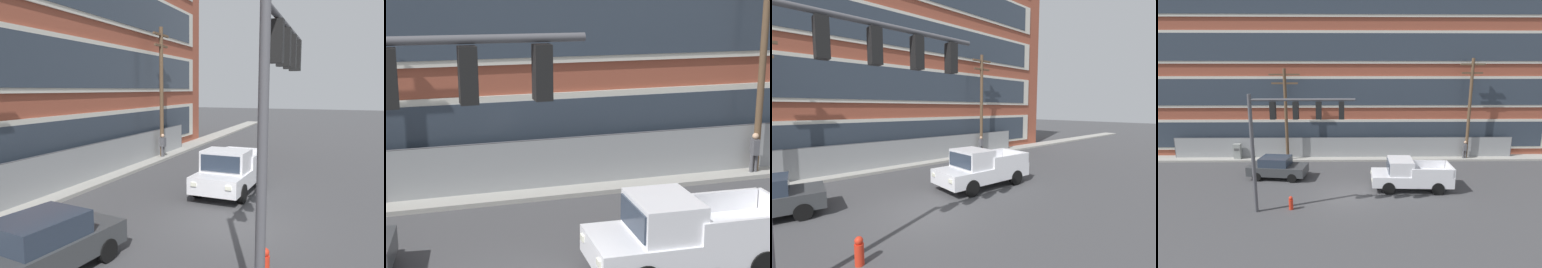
% 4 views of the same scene
% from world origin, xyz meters
% --- Properties ---
extents(ground_plane, '(160.00, 160.00, 0.00)m').
position_xyz_m(ground_plane, '(0.00, 0.00, 0.00)').
color(ground_plane, '#424244').
extents(sidewalk_building_side, '(80.00, 1.64, 0.16)m').
position_xyz_m(sidewalk_building_side, '(0.00, 7.98, 0.08)').
color(sidewalk_building_side, '#9E9B93').
rests_on(sidewalk_building_side, ground).
extents(brick_mill_building, '(45.07, 8.95, 19.17)m').
position_xyz_m(brick_mill_building, '(-1.94, 12.97, 9.60)').
color(brick_mill_building, brown).
rests_on(brick_mill_building, ground).
extents(chain_link_fence, '(29.62, 0.06, 1.93)m').
position_xyz_m(chain_link_fence, '(-0.11, 8.11, 0.98)').
color(chain_link_fence, gray).
rests_on(chain_link_fence, ground).
extents(traffic_signal_mast, '(5.53, 0.43, 6.47)m').
position_xyz_m(traffic_signal_mast, '(-3.07, -2.01, 4.83)').
color(traffic_signal_mast, '#4C4C51').
rests_on(traffic_signal_mast, ground).
extents(pickup_truck_white, '(5.25, 2.34, 2.02)m').
position_xyz_m(pickup_truck_white, '(4.18, 1.16, 0.95)').
color(pickup_truck_white, silver).
rests_on(pickup_truck_white, ground).
extents(sedan_dark_grey, '(4.30, 2.30, 1.56)m').
position_xyz_m(sedan_dark_grey, '(-4.92, 3.33, 0.80)').
color(sedan_dark_grey, '#383A3D').
rests_on(sedan_dark_grey, ground).
extents(utility_pole_near_corner, '(2.54, 0.26, 7.82)m').
position_xyz_m(utility_pole_near_corner, '(-4.96, 7.48, 4.37)').
color(utility_pole_near_corner, brown).
rests_on(utility_pole_near_corner, ground).
extents(utility_pole_midblock, '(2.03, 0.26, 8.65)m').
position_xyz_m(utility_pole_midblock, '(10.54, 7.73, 4.72)').
color(utility_pole_midblock, brown).
rests_on(utility_pole_midblock, ground).
extents(electrical_cabinet, '(0.58, 0.46, 1.46)m').
position_xyz_m(electrical_cabinet, '(-9.33, 7.71, 0.73)').
color(electrical_cabinet, '#939993').
rests_on(electrical_cabinet, ground).
extents(pedestrian_near_cabinet, '(0.32, 0.44, 1.69)m').
position_xyz_m(pedestrian_near_cabinet, '(10.37, 7.59, 0.97)').
color(pedestrian_near_cabinet, '#4C4C51').
rests_on(pedestrian_near_cabinet, ground).
extents(fire_hydrant, '(0.24, 0.24, 0.78)m').
position_xyz_m(fire_hydrant, '(-3.05, -1.78, 0.38)').
color(fire_hydrant, red).
rests_on(fire_hydrant, ground).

